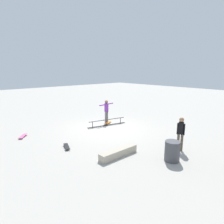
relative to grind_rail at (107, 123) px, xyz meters
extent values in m
plane|color=#ADA89E|center=(0.34, 0.53, -0.18)|extent=(60.00, 60.00, 0.00)
cube|color=black|center=(0.00, 0.00, -0.18)|extent=(2.77, 0.84, 0.01)
cylinder|color=#47474C|center=(-1.03, 0.23, 0.01)|extent=(0.04, 0.04, 0.39)
cylinder|color=#47474C|center=(1.03, -0.23, 0.01)|extent=(0.04, 0.04, 0.39)
cylinder|color=#47474C|center=(0.00, 0.00, 0.21)|extent=(2.58, 0.62, 0.05)
cube|color=#B2A893|center=(2.70, 3.94, -0.02)|extent=(1.93, 0.40, 0.32)
cylinder|color=slate|center=(-0.31, -0.50, 0.22)|extent=(0.13, 0.13, 0.81)
cylinder|color=slate|center=(-0.47, -0.52, 0.22)|extent=(0.13, 0.13, 0.81)
cube|color=purple|center=(-0.39, -0.51, 0.92)|extent=(0.23, 0.20, 0.57)
sphere|color=brown|center=(-0.39, -0.51, 1.31)|extent=(0.22, 0.22, 0.22)
cylinder|color=purple|center=(-0.01, -0.48, 1.14)|extent=(0.55, 0.12, 0.07)
cylinder|color=purple|center=(-0.76, -0.55, 1.14)|extent=(0.55, 0.12, 0.07)
cube|color=orange|center=(-0.32, -0.28, -0.10)|extent=(0.81, 0.53, 0.02)
cylinder|color=white|center=(-0.13, -0.06, -0.15)|extent=(0.06, 0.05, 0.05)
cylinder|color=white|center=(-0.03, -0.27, -0.15)|extent=(0.06, 0.05, 0.05)
cylinder|color=white|center=(-0.62, -0.30, -0.15)|extent=(0.06, 0.05, 0.05)
cylinder|color=white|center=(-0.52, -0.50, -0.15)|extent=(0.06, 0.05, 0.05)
cylinder|color=brown|center=(0.12, 5.44, 0.22)|extent=(0.15, 0.15, 0.80)
cylinder|color=brown|center=(0.17, 5.30, 0.22)|extent=(0.15, 0.15, 0.80)
cube|color=black|center=(0.14, 5.37, 0.90)|extent=(0.24, 0.26, 0.56)
sphere|color=#A87A56|center=(0.14, 5.37, 1.29)|extent=(0.22, 0.22, 0.22)
cylinder|color=black|center=(0.10, 5.50, 0.85)|extent=(0.09, 0.09, 0.53)
cylinder|color=black|center=(0.19, 5.24, 0.85)|extent=(0.09, 0.09, 0.53)
cube|color=black|center=(3.92, 1.62, -0.10)|extent=(0.47, 0.82, 0.02)
cylinder|color=white|center=(3.91, 1.91, -0.15)|extent=(0.05, 0.06, 0.05)
cylinder|color=white|center=(4.12, 1.83, -0.15)|extent=(0.05, 0.06, 0.05)
cylinder|color=white|center=(3.72, 1.40, -0.15)|extent=(0.05, 0.06, 0.05)
cylinder|color=white|center=(3.93, 1.32, -0.15)|extent=(0.05, 0.06, 0.05)
cube|color=#E05993|center=(4.99, -1.33, -0.10)|extent=(0.66, 0.75, 0.02)
cylinder|color=white|center=(4.91, -1.61, -0.15)|extent=(0.06, 0.06, 0.05)
cylinder|color=white|center=(4.73, -1.47, -0.15)|extent=(0.06, 0.06, 0.05)
cylinder|color=white|center=(5.25, -1.19, -0.15)|extent=(0.06, 0.06, 0.05)
cylinder|color=white|center=(5.07, -1.05, -0.15)|extent=(0.06, 0.06, 0.05)
cylinder|color=#47474C|center=(1.36, 5.72, 0.24)|extent=(0.61, 0.61, 0.85)
camera|label=1|loc=(8.16, 9.63, 3.53)|focal=31.39mm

